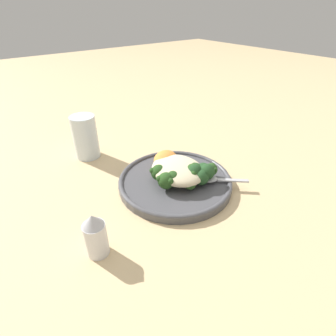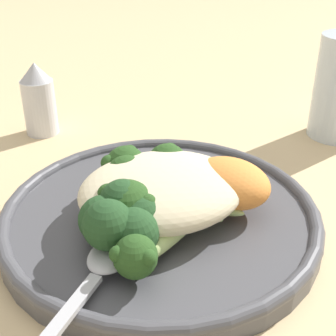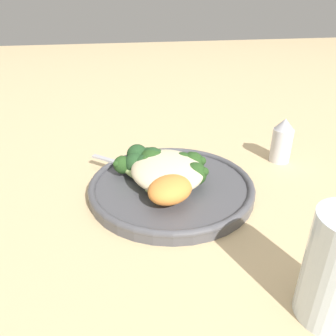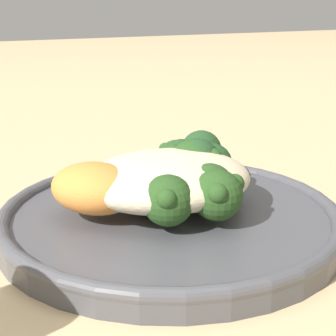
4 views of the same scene
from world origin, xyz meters
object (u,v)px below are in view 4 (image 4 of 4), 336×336
(broccoli_stalk_6, at_px, (164,166))
(sweet_potato_chunk_0, at_px, (95,188))
(broccoli_stalk_0, at_px, (159,199))
(spoon, at_px, (200,169))
(plate, at_px, (170,218))
(broccoli_stalk_3, at_px, (187,186))
(broccoli_stalk_1, at_px, (193,195))
(broccoli_stalk_4, at_px, (179,170))
(broccoli_stalk_5, at_px, (159,178))
(sweet_potato_chunk_1, at_px, (131,188))
(quinoa_mound, at_px, (167,179))
(broccoli_stalk_2, at_px, (195,189))
(kale_tuft, at_px, (194,160))

(broccoli_stalk_6, relative_size, sweet_potato_chunk_0, 1.50)
(broccoli_stalk_0, height_order, spoon, broccoli_stalk_0)
(plate, distance_m, broccoli_stalk_3, 0.03)
(broccoli_stalk_1, distance_m, broccoli_stalk_4, 0.05)
(broccoli_stalk_5, relative_size, sweet_potato_chunk_1, 1.53)
(broccoli_stalk_0, relative_size, broccoli_stalk_6, 0.96)
(broccoli_stalk_3, xyz_separation_m, sweet_potato_chunk_1, (0.05, -0.00, 0.00))
(broccoli_stalk_0, bearing_deg, broccoli_stalk_6, 141.06)
(sweet_potato_chunk_1, bearing_deg, plate, 162.45)
(plate, bearing_deg, quinoa_mound, -98.31)
(sweet_potato_chunk_1, height_order, spoon, sweet_potato_chunk_1)
(broccoli_stalk_2, xyz_separation_m, broccoli_stalk_5, (0.01, -0.05, -0.00))
(quinoa_mound, bearing_deg, broccoli_stalk_5, -101.45)
(plate, distance_m, broccoli_stalk_2, 0.03)
(sweet_potato_chunk_1, bearing_deg, broccoli_stalk_3, 179.35)
(broccoli_stalk_0, xyz_separation_m, sweet_potato_chunk_1, (0.01, -0.03, -0.00))
(broccoli_stalk_1, distance_m, broccoli_stalk_6, 0.09)
(sweet_potato_chunk_0, bearing_deg, broccoli_stalk_0, 133.56)
(broccoli_stalk_5, bearing_deg, spoon, 8.33)
(quinoa_mound, relative_size, broccoli_stalk_3, 1.12)
(plate, height_order, sweet_potato_chunk_1, sweet_potato_chunk_1)
(broccoli_stalk_1, relative_size, sweet_potato_chunk_1, 1.92)
(spoon, bearing_deg, sweet_potato_chunk_0, 154.08)
(broccoli_stalk_2, xyz_separation_m, sweet_potato_chunk_0, (0.07, -0.03, 0.00))
(broccoli_stalk_3, relative_size, broccoli_stalk_5, 1.43)
(kale_tuft, bearing_deg, sweet_potato_chunk_0, 14.27)
(broccoli_stalk_5, distance_m, kale_tuft, 0.04)
(sweet_potato_chunk_0, bearing_deg, plate, 165.90)
(kale_tuft, bearing_deg, broccoli_stalk_2, 61.97)
(broccoli_stalk_0, xyz_separation_m, broccoli_stalk_3, (-0.04, -0.03, -0.01))
(broccoli_stalk_1, relative_size, broccoli_stalk_2, 1.09)
(broccoli_stalk_4, relative_size, broccoli_stalk_6, 1.12)
(broccoli_stalk_3, bearing_deg, broccoli_stalk_4, 99.65)
(plate, distance_m, broccoli_stalk_4, 0.04)
(broccoli_stalk_3, bearing_deg, broccoli_stalk_5, 132.42)
(quinoa_mound, xyz_separation_m, broccoli_stalk_3, (-0.02, -0.00, -0.01))
(kale_tuft, bearing_deg, spoon, -130.14)
(quinoa_mound, relative_size, broccoli_stalk_1, 1.27)
(broccoli_stalk_4, xyz_separation_m, sweet_potato_chunk_0, (0.08, 0.01, -0.00))
(spoon, bearing_deg, sweet_potato_chunk_1, 162.20)
(quinoa_mound, height_order, broccoli_stalk_3, quinoa_mound)
(broccoli_stalk_6, height_order, spoon, broccoli_stalk_6)
(kale_tuft, bearing_deg, sweet_potato_chunk_1, 22.79)
(broccoli_stalk_6, bearing_deg, sweet_potato_chunk_0, 174.78)
(broccoli_stalk_2, relative_size, broccoli_stalk_3, 0.81)
(broccoli_stalk_2, bearing_deg, plate, 171.64)
(broccoli_stalk_0, height_order, broccoli_stalk_6, broccoli_stalk_0)
(broccoli_stalk_5, bearing_deg, broccoli_stalk_0, -133.04)
(broccoli_stalk_4, bearing_deg, quinoa_mound, -140.49)
(broccoli_stalk_2, bearing_deg, sweet_potato_chunk_1, -168.60)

